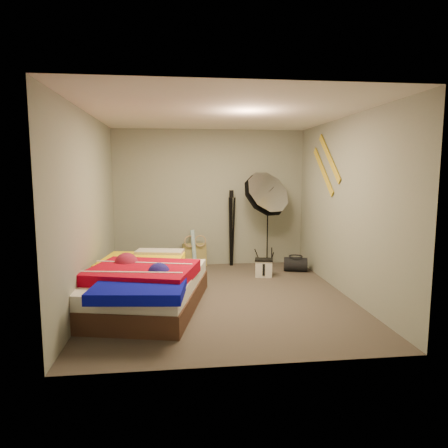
{
  "coord_description": "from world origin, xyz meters",
  "views": [
    {
      "loc": [
        -0.6,
        -5.36,
        1.74
      ],
      "look_at": [
        0.1,
        0.6,
        0.95
      ],
      "focal_mm": 32.0,
      "sensor_mm": 36.0,
      "label": 1
    }
  ],
  "objects": [
    {
      "name": "ceiling",
      "position": [
        0.0,
        0.0,
        2.5
      ],
      "size": [
        4.0,
        4.0,
        0.0
      ],
      "primitive_type": "plane",
      "rotation": [
        3.14,
        0.0,
        0.0
      ],
      "color": "silver",
      "rests_on": "wall_back"
    },
    {
      "name": "camera_tripod",
      "position": [
        0.38,
        1.87,
        0.8
      ],
      "size": [
        0.08,
        0.08,
        1.4
      ],
      "color": "black",
      "rests_on": "floor"
    },
    {
      "name": "tote_bag",
      "position": [
        -0.3,
        1.88,
        0.21
      ],
      "size": [
        0.45,
        0.23,
        0.44
      ],
      "primitive_type": "cube",
      "rotation": [
        -0.14,
        0.0,
        0.12
      ],
      "color": "tan",
      "rests_on": "floor"
    },
    {
      "name": "camera_case",
      "position": [
        0.82,
        1.01,
        0.14
      ],
      "size": [
        0.31,
        0.26,
        0.28
      ],
      "primitive_type": "cube",
      "rotation": [
        0.0,
        0.0,
        -0.24
      ],
      "color": "silver",
      "rests_on": "floor"
    },
    {
      "name": "wrapping_roll",
      "position": [
        -0.32,
        1.81,
        0.34
      ],
      "size": [
        0.15,
        0.21,
        0.69
      ],
      "primitive_type": "cylinder",
      "rotation": [
        -0.17,
        0.0,
        0.4
      ],
      "color": "#5FAAC5",
      "rests_on": "floor"
    },
    {
      "name": "wall_left",
      "position": [
        -1.75,
        0.0,
        1.25
      ],
      "size": [
        0.0,
        4.0,
        4.0
      ],
      "primitive_type": "plane",
      "rotation": [
        1.57,
        0.0,
        1.57
      ],
      "color": "gray",
      "rests_on": "floor"
    },
    {
      "name": "duffel_bag",
      "position": [
        1.45,
        1.29,
        0.12
      ],
      "size": [
        0.45,
        0.34,
        0.25
      ],
      "primitive_type": "cylinder",
      "rotation": [
        0.0,
        1.57,
        -0.26
      ],
      "color": "black",
      "rests_on": "floor"
    },
    {
      "name": "wall_stripe_upper",
      "position": [
        1.73,
        0.6,
        1.95
      ],
      "size": [
        0.02,
        0.91,
        0.78
      ],
      "primitive_type": "cube",
      "rotation": [
        0.7,
        0.0,
        0.0
      ],
      "color": "gold",
      "rests_on": "wall_right"
    },
    {
      "name": "wall_back",
      "position": [
        0.0,
        2.0,
        1.25
      ],
      "size": [
        3.5,
        0.0,
        3.5
      ],
      "primitive_type": "plane",
      "rotation": [
        1.57,
        0.0,
        0.0
      ],
      "color": "gray",
      "rests_on": "floor"
    },
    {
      "name": "photo_umbrella",
      "position": [
        0.95,
        1.63,
        1.31
      ],
      "size": [
        0.93,
        0.92,
        1.83
      ],
      "color": "black",
      "rests_on": "floor"
    },
    {
      "name": "wall_right",
      "position": [
        1.75,
        0.0,
        1.25
      ],
      "size": [
        0.0,
        4.0,
        4.0
      ],
      "primitive_type": "plane",
      "rotation": [
        1.57,
        0.0,
        -1.57
      ],
      "color": "gray",
      "rests_on": "floor"
    },
    {
      "name": "bed",
      "position": [
        -1.05,
        -0.3,
        0.29
      ],
      "size": [
        1.78,
        2.33,
        0.58
      ],
      "color": "#4C2E21",
      "rests_on": "floor"
    },
    {
      "name": "wall_stripe_lower",
      "position": [
        1.73,
        0.85,
        1.75
      ],
      "size": [
        0.02,
        0.91,
        0.78
      ],
      "primitive_type": "cube",
      "rotation": [
        0.7,
        0.0,
        0.0
      ],
      "color": "gold",
      "rests_on": "wall_right"
    },
    {
      "name": "floor",
      "position": [
        0.0,
        0.0,
        0.0
      ],
      "size": [
        4.0,
        4.0,
        0.0
      ],
      "primitive_type": "plane",
      "color": "#4A4239",
      "rests_on": "ground"
    },
    {
      "name": "wall_front",
      "position": [
        0.0,
        -2.0,
        1.25
      ],
      "size": [
        3.5,
        0.0,
        3.5
      ],
      "primitive_type": "plane",
      "rotation": [
        -1.57,
        0.0,
        0.0
      ],
      "color": "gray",
      "rests_on": "floor"
    }
  ]
}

